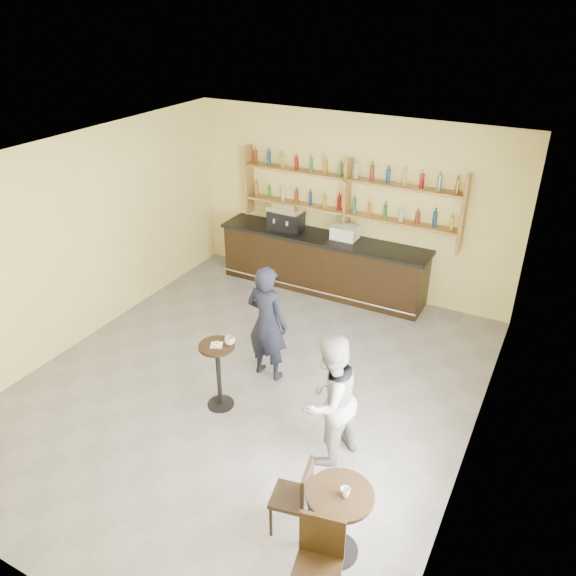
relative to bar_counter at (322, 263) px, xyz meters
The scene contains 23 objects.
floor 3.21m from the bar_counter, 83.98° to the right, with size 7.00×7.00×0.00m, color gray.
ceiling 4.14m from the bar_counter, 83.98° to the right, with size 7.00×7.00×0.00m, color white.
wall_back 1.17m from the bar_counter, 46.48° to the left, with size 7.00×7.00×0.00m, color #FAEA8E.
wall_front 6.74m from the bar_counter, 87.14° to the right, with size 7.00×7.00×0.00m, color #FAEA8E.
wall_left 4.26m from the bar_counter, 130.26° to the right, with size 7.00×7.00×0.00m, color #FAEA8E.
wall_right 4.71m from the bar_counter, 43.39° to the right, with size 7.00×7.00×0.00m, color #FAEA8E.
window_pane 5.60m from the bar_counter, 52.60° to the right, with size 2.00×2.00×0.00m, color white.
window_frame 5.60m from the bar_counter, 52.65° to the right, with size 0.04×1.70×2.10m, color black, non-canonical shape.
shelf_unit 1.34m from the bar_counter, 33.50° to the left, with size 4.00×0.26×1.40m, color brown, non-canonical shape.
liquor_bottles 1.50m from the bar_counter, 33.50° to the left, with size 3.68×0.10×1.00m, color #8C5919, non-canonical shape.
bar_counter is the anchor object (origin of this frame).
espresso_machine 1.07m from the bar_counter, behind, with size 0.62×0.40×0.44m, color black, non-canonical shape.
pastry_case 0.79m from the bar_counter, ahead, with size 0.46×0.37×0.27m, color silver, non-canonical shape.
pedestal_table 3.69m from the bar_counter, 86.79° to the right, with size 0.47×0.47×0.97m, color black, non-canonical shape.
napkin 3.71m from the bar_counter, 86.79° to the right, with size 0.15×0.15×0.00m, color white.
donut 3.73m from the bar_counter, 86.65° to the right, with size 0.11×0.11×0.04m, color #E9B655.
cup_pedestal 3.63m from the bar_counter, 84.48° to the right, with size 0.13×0.13×0.10m, color white.
man_main 2.83m from the bar_counter, 81.23° to the right, with size 0.63×0.42×1.74m, color black.
cafe_table 5.60m from the bar_counter, 63.51° to the right, with size 0.65×0.65×0.82m, color black, non-canonical shape.
cup_cafe 5.64m from the bar_counter, 63.06° to the right, with size 0.09×0.09×0.09m, color white.
chair_west 5.33m from the bar_counter, 68.57° to the right, with size 0.38×0.38×0.88m, color black, non-canonical shape.
chair_south 6.17m from the bar_counter, 65.58° to the right, with size 0.41×0.41×0.96m, color black, non-canonical shape.
patron_second 4.29m from the bar_counter, 64.22° to the right, with size 0.82×0.64×1.68m, color #98989D.
Camera 1 is at (3.48, -5.38, 4.97)m, focal length 35.00 mm.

